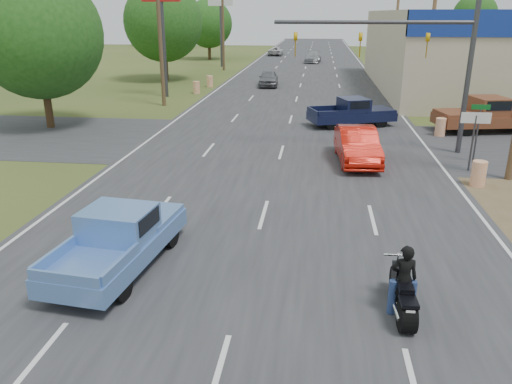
# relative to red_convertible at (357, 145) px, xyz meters

# --- Properties ---
(ground) EXTENTS (200.00, 200.00, 0.00)m
(ground) POSITION_rel_red_convertible_xyz_m (-3.50, -14.79, -0.78)
(ground) COLOR #34441B
(ground) RESTS_ON ground
(main_road) EXTENTS (15.00, 180.00, 0.02)m
(main_road) POSITION_rel_red_convertible_xyz_m (-3.50, 25.21, -0.77)
(main_road) COLOR #2D2D30
(main_road) RESTS_ON ground
(cross_road) EXTENTS (120.00, 10.00, 0.02)m
(cross_road) POSITION_rel_red_convertible_xyz_m (-3.50, 3.21, -0.77)
(cross_road) COLOR #2D2D30
(cross_road) RESTS_ON ground
(utility_pole_2) EXTENTS (2.00, 0.28, 10.00)m
(utility_pole_2) POSITION_rel_red_convertible_xyz_m (6.00, 16.21, 4.54)
(utility_pole_2) COLOR #4C3823
(utility_pole_2) RESTS_ON ground
(utility_pole_3) EXTENTS (2.00, 0.28, 10.00)m
(utility_pole_3) POSITION_rel_red_convertible_xyz_m (6.00, 34.21, 4.54)
(utility_pole_3) COLOR #4C3823
(utility_pole_3) RESTS_ON ground
(utility_pole_5) EXTENTS (2.00, 0.28, 10.00)m
(utility_pole_5) POSITION_rel_red_convertible_xyz_m (-13.00, 13.21, 4.54)
(utility_pole_5) COLOR #4C3823
(utility_pole_5) RESTS_ON ground
(utility_pole_6) EXTENTS (2.00, 0.28, 10.00)m
(utility_pole_6) POSITION_rel_red_convertible_xyz_m (-13.00, 37.21, 4.54)
(utility_pole_6) COLOR #4C3823
(utility_pole_6) RESTS_ON ground
(tree_0) EXTENTS (7.14, 7.14, 8.84)m
(tree_0) POSITION_rel_red_convertible_xyz_m (-17.50, 5.21, 4.49)
(tree_0) COLOR #422D19
(tree_0) RESTS_ON ground
(tree_1) EXTENTS (7.56, 7.56, 9.36)m
(tree_1) POSITION_rel_red_convertible_xyz_m (-17.00, 27.21, 4.80)
(tree_1) COLOR #422D19
(tree_1) RESTS_ON ground
(tree_2) EXTENTS (6.72, 6.72, 8.32)m
(tree_2) POSITION_rel_red_convertible_xyz_m (-17.70, 51.21, 4.18)
(tree_2) COLOR #422D19
(tree_2) RESTS_ON ground
(tree_5) EXTENTS (7.98, 7.98, 9.88)m
(tree_5) POSITION_rel_red_convertible_xyz_m (26.50, 80.21, 5.11)
(tree_5) COLOR #422D19
(tree_5) RESTS_ON ground
(tree_6) EXTENTS (8.82, 8.82, 10.92)m
(tree_6) POSITION_rel_red_convertible_xyz_m (-33.50, 80.21, 5.73)
(tree_6) COLOR #422D19
(tree_6) RESTS_ON ground
(barrel_0) EXTENTS (0.56, 0.56, 1.00)m
(barrel_0) POSITION_rel_red_convertible_xyz_m (4.50, -2.79, -0.28)
(barrel_0) COLOR orange
(barrel_0) RESTS_ON ground
(barrel_1) EXTENTS (0.56, 0.56, 1.00)m
(barrel_1) POSITION_rel_red_convertible_xyz_m (4.90, 5.71, -0.28)
(barrel_1) COLOR orange
(barrel_1) RESTS_ON ground
(barrel_2) EXTENTS (0.56, 0.56, 1.00)m
(barrel_2) POSITION_rel_red_convertible_xyz_m (-12.00, 19.21, -0.28)
(barrel_2) COLOR orange
(barrel_2) RESTS_ON ground
(barrel_3) EXTENTS (0.56, 0.56, 1.00)m
(barrel_3) POSITION_rel_red_convertible_xyz_m (-11.70, 23.21, -0.28)
(barrel_3) COLOR orange
(barrel_3) RESTS_ON ground
(pole_sign_left_near) EXTENTS (3.00, 0.35, 9.20)m
(pole_sign_left_near) POSITION_rel_red_convertible_xyz_m (-14.00, 17.21, 6.39)
(pole_sign_left_near) COLOR #3F3F44
(pole_sign_left_near) RESTS_ON ground
(pole_sign_left_far) EXTENTS (3.00, 0.35, 9.20)m
(pole_sign_left_far) POSITION_rel_red_convertible_xyz_m (-14.00, 41.21, 6.39)
(pole_sign_left_far) COLOR #3F3F44
(pole_sign_left_far) RESTS_ON ground
(lane_sign) EXTENTS (1.20, 0.08, 2.52)m
(lane_sign) POSITION_rel_red_convertible_xyz_m (4.70, -0.79, 1.12)
(lane_sign) COLOR #3F3F44
(lane_sign) RESTS_ON ground
(street_name_sign) EXTENTS (0.80, 0.08, 2.61)m
(street_name_sign) POSITION_rel_red_convertible_xyz_m (5.30, 0.71, 0.83)
(street_name_sign) COLOR #3F3F44
(street_name_sign) RESTS_ON ground
(signal_mast) EXTENTS (9.12, 0.40, 7.00)m
(signal_mast) POSITION_rel_red_convertible_xyz_m (2.32, 2.21, 4.03)
(signal_mast) COLOR #3F3F44
(signal_mast) RESTS_ON ground
(red_convertible) EXTENTS (1.99, 4.83, 1.55)m
(red_convertible) POSITION_rel_red_convertible_xyz_m (0.00, 0.00, 0.00)
(red_convertible) COLOR #BC1408
(red_convertible) RESTS_ON ground
(motorcycle) EXTENTS (0.69, 2.23, 1.13)m
(motorcycle) POSITION_rel_red_convertible_xyz_m (0.20, -12.30, -0.28)
(motorcycle) COLOR black
(motorcycle) RESTS_ON ground
(rider) EXTENTS (0.60, 0.40, 1.60)m
(rider) POSITION_rel_red_convertible_xyz_m (0.19, -12.24, 0.02)
(rider) COLOR black
(rider) RESTS_ON ground
(blue_pickup) EXTENTS (2.44, 5.11, 1.63)m
(blue_pickup) POSITION_rel_red_convertible_xyz_m (-6.87, -10.77, 0.05)
(blue_pickup) COLOR black
(blue_pickup) RESTS_ON ground
(navy_pickup) EXTENTS (5.38, 3.56, 1.67)m
(navy_pickup) POSITION_rel_red_convertible_xyz_m (0.30, 7.81, 0.06)
(navy_pickup) COLOR black
(navy_pickup) RESTS_ON ground
(brown_pickup) EXTENTS (6.26, 3.46, 1.96)m
(brown_pickup) POSITION_rel_red_convertible_xyz_m (7.71, 7.18, 0.21)
(brown_pickup) COLOR black
(brown_pickup) RESTS_ON ground
(distant_car_grey) EXTENTS (1.97, 4.34, 1.44)m
(distant_car_grey) POSITION_rel_red_convertible_xyz_m (-6.42, 24.24, -0.06)
(distant_car_grey) COLOR slate
(distant_car_grey) RESTS_ON ground
(distant_car_silver) EXTENTS (2.37, 5.10, 1.44)m
(distant_car_silver) POSITION_rel_red_convertible_xyz_m (-2.71, 48.24, -0.06)
(distant_car_silver) COLOR #9A9A9E
(distant_car_silver) RESTS_ON ground
(distant_car_white) EXTENTS (2.23, 4.79, 1.33)m
(distant_car_white) POSITION_rel_red_convertible_xyz_m (-8.77, 59.71, -0.11)
(distant_car_white) COLOR #BCBCBC
(distant_car_white) RESTS_ON ground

